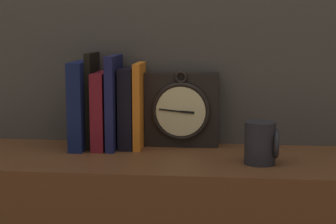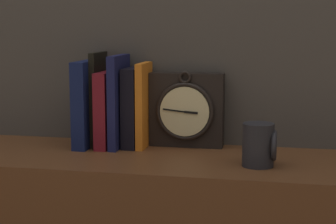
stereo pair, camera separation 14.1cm
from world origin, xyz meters
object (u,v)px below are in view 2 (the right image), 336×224
Objects in this scene: book_slot3_navy at (119,101)px; book_slot4_black at (133,107)px; book_slot1_black at (99,99)px; mug at (260,145)px; book_slot0_navy at (87,104)px; book_slot5_orange at (144,105)px; book_slot2_maroon at (107,109)px; clock at (186,110)px.

book_slot3_navy is 0.04m from book_slot4_black.
mug is (0.45, -0.15, -0.08)m from book_slot1_black.
book_slot0_navy reaches higher than book_slot5_orange.
book_slot5_orange is at bearing 7.41° from book_slot2_maroon.
book_slot2_maroon is at bearing -172.59° from book_slot5_orange.
mug is (0.35, -0.15, -0.06)m from book_slot4_black.
book_slot0_navy reaches higher than clock.
book_slot3_navy is 1.09× the size of book_slot5_orange.
book_slot3_navy is at bearing -168.66° from book_slot5_orange.
mug is (0.48, -0.13, -0.07)m from book_slot0_navy.
clock is at bearing 139.01° from mug.
book_slot1_black is at bearing 161.12° from mug.
clock reaches higher than book_slot2_maroon.
mug is at bearing -18.88° from book_slot1_black.
book_slot5_orange is at bearing -165.59° from clock.
book_slot0_navy is at bearing -174.54° from book_slot2_maroon.
book_slot3_navy is 1.16× the size of book_slot4_black.
book_slot1_black is 1.25× the size of book_slot2_maroon.
book_slot4_black is (0.07, 0.01, 0.01)m from book_slot2_maroon.
book_slot5_orange is (0.16, 0.02, -0.00)m from book_slot0_navy.
book_slot3_navy is at bearing 3.21° from book_slot0_navy.
book_slot2_maroon is 0.07m from book_slot4_black.
book_slot1_black is at bearing -173.70° from clock.
book_slot3_navy is 0.42m from mug.
book_slot0_navy is 0.91× the size of book_slot1_black.
book_slot1_black is 0.48m from mug.
book_slot0_navy is (-0.27, -0.05, 0.02)m from clock.
book_slot4_black is at bearing 10.87° from book_slot2_maroon.
clock is 0.12m from book_slot5_orange.
book_slot5_orange is 2.24× the size of mug.
book_slot5_orange is (-0.11, -0.03, 0.01)m from clock.
book_slot2_maroon is (-0.21, -0.04, 0.00)m from clock.
book_slot3_navy is at bearing -159.02° from book_slot4_black.
clock is 0.28m from mug.
clock is 0.84× the size of book_slot3_navy.
book_slot5_orange reaches higher than mug.
book_slot1_black is 1.19× the size of book_slot4_black.
clock is at bearing 14.41° from book_slot5_orange.
book_slot2_maroon is (0.06, 0.01, -0.01)m from book_slot0_navy.
book_slot1_black is at bearing 37.54° from book_slot0_navy.
book_slot5_orange is (0.07, 0.01, -0.01)m from book_slot3_navy.
book_slot4_black is 0.03m from book_slot5_orange.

